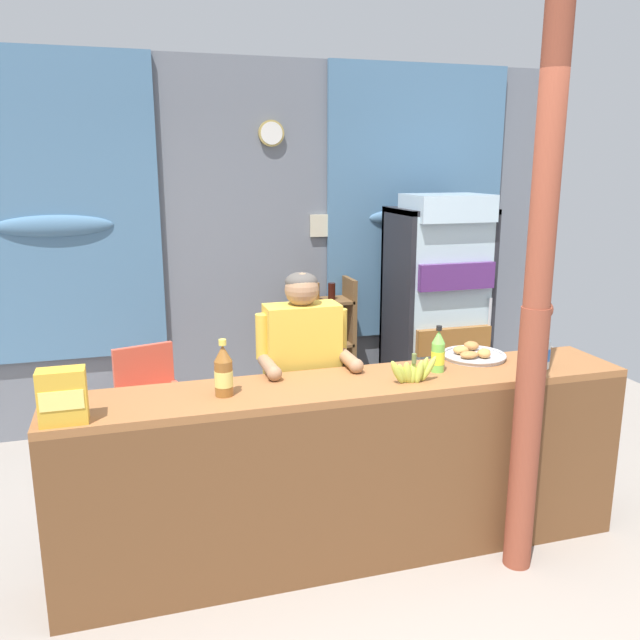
{
  "coord_description": "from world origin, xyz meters",
  "views": [
    {
      "loc": [
        -1.08,
        -2.55,
        2.09
      ],
      "look_at": [
        -0.07,
        0.8,
        1.25
      ],
      "focal_mm": 36.77,
      "sensor_mm": 36.0,
      "label": 1
    }
  ],
  "objects": [
    {
      "name": "ground_plane",
      "position": [
        0.0,
        1.05,
        0.0
      ],
      "size": [
        7.29,
        7.29,
        0.0
      ],
      "primitive_type": "plane",
      "color": "gray"
    },
    {
      "name": "back_wall_curtained",
      "position": [
        -0.01,
        2.67,
        1.48
      ],
      "size": [
        5.46,
        0.22,
        2.88
      ],
      "color": "slate",
      "rests_on": "ground"
    },
    {
      "name": "stall_counter",
      "position": [
        0.0,
        0.38,
        0.6
      ],
      "size": [
        3.03,
        0.49,
        0.99
      ],
      "color": "#935B33",
      "rests_on": "ground"
    },
    {
      "name": "timber_post",
      "position": [
        0.82,
        0.12,
        1.35
      ],
      "size": [
        0.17,
        0.14,
        2.81
      ],
      "color": "brown",
      "rests_on": "ground"
    },
    {
      "name": "drink_fridge",
      "position": [
        1.3,
        2.09,
        1.02
      ],
      "size": [
        0.73,
        0.64,
        1.86
      ],
      "color": "#232328",
      "rests_on": "ground"
    },
    {
      "name": "bottle_shelf_rack",
      "position": [
        0.44,
        2.39,
        0.62
      ],
      "size": [
        0.48,
        0.28,
        1.18
      ],
      "color": "brown",
      "rests_on": "ground"
    },
    {
      "name": "plastic_lawn_chair",
      "position": [
        -0.97,
        1.85,
        0.49
      ],
      "size": [
        0.54,
        0.54,
        0.86
      ],
      "color": "#E5563D",
      "rests_on": "ground"
    },
    {
      "name": "shopkeeper",
      "position": [
        -0.15,
        0.88,
        0.95
      ],
      "size": [
        0.53,
        0.42,
        1.5
      ],
      "color": "#28282D",
      "rests_on": "ground"
    },
    {
      "name": "soda_bottle_iced_tea",
      "position": [
        -0.66,
        0.46,
        1.11
      ],
      "size": [
        0.09,
        0.09,
        0.28
      ],
      "color": "brown",
      "rests_on": "stall_counter"
    },
    {
      "name": "soda_bottle_lime_soda",
      "position": [
        0.5,
        0.51,
        1.1
      ],
      "size": [
        0.07,
        0.07,
        0.26
      ],
      "color": "#75C64C",
      "rests_on": "stall_counter"
    },
    {
      "name": "soda_bottle_water",
      "position": [
        1.09,
        0.4,
        1.09
      ],
      "size": [
        0.08,
        0.08,
        0.25
      ],
      "color": "silver",
      "rests_on": "stall_counter"
    },
    {
      "name": "snack_box_choco_powder",
      "position": [
        -1.37,
        0.32,
        1.11
      ],
      "size": [
        0.2,
        0.12,
        0.24
      ],
      "color": "gold",
      "rests_on": "stall_counter"
    },
    {
      "name": "pastry_tray",
      "position": [
        0.82,
        0.68,
        1.01
      ],
      "size": [
        0.37,
        0.37,
        0.07
      ],
      "color": "#BCBCC1",
      "rests_on": "stall_counter"
    },
    {
      "name": "banana_bunch",
      "position": [
        0.3,
        0.38,
        1.05
      ],
      "size": [
        0.28,
        0.05,
        0.16
      ],
      "color": "#B7C647",
      "rests_on": "stall_counter"
    }
  ]
}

